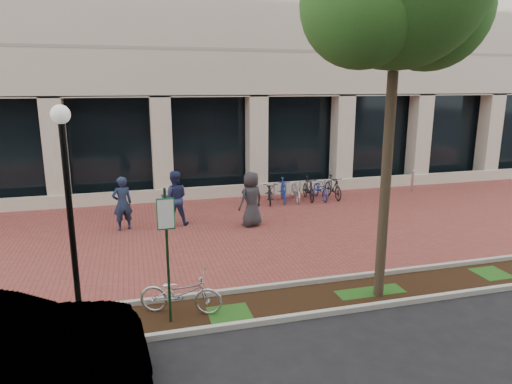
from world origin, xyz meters
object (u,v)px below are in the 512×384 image
object	(u,v)px
parking_sign	(167,241)
bollard	(412,181)
pedestrian_right	(251,199)
bike_rack_cluster	(302,190)
locked_bicycle	(181,293)
lamppost	(69,203)
pedestrian_left	(122,203)
pedestrian_mid	(175,198)

from	to	relation	value
parking_sign	bollard	xyz separation A→B (m)	(11.30, 8.63, -1.22)
pedestrian_right	bollard	bearing A→B (deg)	174.77
bollard	bike_rack_cluster	size ratio (longest dim) A/B	0.29
locked_bicycle	pedestrian_right	bearing A→B (deg)	-7.58
lamppost	bike_rack_cluster	distance (m)	11.29
pedestrian_left	bike_rack_cluster	distance (m)	7.34
lamppost	locked_bicycle	world-z (taller)	lamppost
pedestrian_mid	pedestrian_left	bearing A→B (deg)	9.58
parking_sign	pedestrian_right	distance (m)	6.65
parking_sign	pedestrian_right	size ratio (longest dim) A/B	1.49
pedestrian_mid	pedestrian_right	size ratio (longest dim) A/B	1.00
lamppost	bollard	world-z (taller)	lamppost
parking_sign	pedestrian_mid	distance (m)	6.66
pedestrian_mid	parking_sign	bearing A→B (deg)	89.80
pedestrian_left	pedestrian_mid	distance (m)	1.69
pedestrian_mid	bike_rack_cluster	xyz separation A→B (m)	(5.33, 2.00, -0.48)
locked_bicycle	bollard	xyz separation A→B (m)	(11.04, 8.30, 0.05)
parking_sign	pedestrian_right	bearing A→B (deg)	60.83
lamppost	bike_rack_cluster	size ratio (longest dim) A/B	1.24
locked_bicycle	parking_sign	bearing A→B (deg)	163.23
bike_rack_cluster	bollard	bearing A→B (deg)	9.68
locked_bicycle	bollard	bearing A→B (deg)	-32.18
locked_bicycle	lamppost	bearing A→B (deg)	100.59
parking_sign	locked_bicycle	size ratio (longest dim) A/B	1.59
parking_sign	bike_rack_cluster	distance (m)	10.58
pedestrian_right	bike_rack_cluster	bearing A→B (deg)	-160.51
pedestrian_right	bike_rack_cluster	world-z (taller)	pedestrian_right
lamppost	pedestrian_right	bearing A→B (deg)	45.57
lamppost	pedestrian_mid	world-z (taller)	lamppost
lamppost	locked_bicycle	xyz separation A→B (m)	(2.02, -0.37, -1.97)
pedestrian_left	bollard	xyz separation A→B (m)	(12.23, 2.16, -0.38)
lamppost	bike_rack_cluster	bearing A→B (deg)	45.07
pedestrian_mid	bollard	bearing A→B (deg)	-162.60
parking_sign	pedestrian_mid	bearing A→B (deg)	83.33
locked_bicycle	pedestrian_right	distance (m)	6.21
lamppost	pedestrian_right	size ratio (longest dim) A/B	2.31
pedestrian_left	pedestrian_right	distance (m)	4.20
locked_bicycle	pedestrian_left	size ratio (longest dim) A/B	0.98
lamppost	bollard	bearing A→B (deg)	31.27
pedestrian_mid	bollard	size ratio (longest dim) A/B	1.85
pedestrian_mid	bike_rack_cluster	world-z (taller)	pedestrian_mid
locked_bicycle	pedestrian_mid	size ratio (longest dim) A/B	0.93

